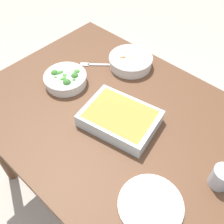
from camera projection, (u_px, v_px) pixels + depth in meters
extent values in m
plane|color=#B2A899|center=(112.00, 187.00, 1.71)|extent=(6.00, 6.00, 0.00)
cube|color=brown|center=(112.00, 115.00, 1.17)|extent=(1.20, 0.90, 0.04)
cylinder|color=brown|center=(93.00, 78.00, 1.88)|extent=(0.06, 0.06, 0.70)
cylinder|color=silver|center=(131.00, 61.00, 1.34)|extent=(0.21, 0.21, 0.05)
torus|color=silver|center=(131.00, 58.00, 1.32)|extent=(0.22, 0.22, 0.01)
cylinder|color=olive|center=(131.00, 61.00, 1.34)|extent=(0.18, 0.18, 0.03)
sphere|color=silver|center=(129.00, 56.00, 1.33)|extent=(0.02, 0.02, 0.02)
sphere|color=#C66633|center=(124.00, 58.00, 1.32)|extent=(0.02, 0.02, 0.02)
sphere|color=#C66633|center=(121.00, 59.00, 1.32)|extent=(0.02, 0.02, 0.02)
sphere|color=#C66633|center=(131.00, 58.00, 1.32)|extent=(0.02, 0.02, 0.02)
sphere|color=olive|center=(136.00, 53.00, 1.35)|extent=(0.01, 0.01, 0.01)
cylinder|color=silver|center=(66.00, 79.00, 1.25)|extent=(0.20, 0.20, 0.05)
torus|color=silver|center=(65.00, 76.00, 1.24)|extent=(0.20, 0.20, 0.01)
cylinder|color=#8CB272|center=(66.00, 79.00, 1.25)|extent=(0.16, 0.16, 0.02)
sphere|color=#569E42|center=(64.00, 79.00, 1.23)|extent=(0.02, 0.02, 0.02)
sphere|color=#478C38|center=(55.00, 73.00, 1.25)|extent=(0.03, 0.03, 0.03)
sphere|color=#478C38|center=(64.00, 76.00, 1.24)|extent=(0.02, 0.02, 0.02)
sphere|color=#3D7A33|center=(75.00, 76.00, 1.24)|extent=(0.04, 0.04, 0.04)
sphere|color=#478C38|center=(62.00, 80.00, 1.22)|extent=(0.02, 0.02, 0.02)
sphere|color=#3D7A33|center=(56.00, 74.00, 1.25)|extent=(0.02, 0.02, 0.02)
sphere|color=#478C38|center=(61.00, 73.00, 1.25)|extent=(0.03, 0.03, 0.03)
sphere|color=#3D7A33|center=(67.00, 83.00, 1.20)|extent=(0.04, 0.04, 0.04)
sphere|color=#3D7A33|center=(74.00, 81.00, 1.22)|extent=(0.02, 0.02, 0.02)
sphere|color=#478C38|center=(56.00, 78.00, 1.23)|extent=(0.02, 0.02, 0.02)
sphere|color=#478C38|center=(58.00, 74.00, 1.25)|extent=(0.03, 0.03, 0.03)
sphere|color=#3D7A33|center=(55.00, 73.00, 1.25)|extent=(0.04, 0.04, 0.04)
sphere|color=#569E42|center=(77.00, 72.00, 1.26)|extent=(0.03, 0.03, 0.03)
sphere|color=#569E42|center=(65.00, 76.00, 1.24)|extent=(0.02, 0.02, 0.02)
cube|color=silver|center=(120.00, 119.00, 1.09)|extent=(0.34, 0.27, 0.06)
cube|color=gold|center=(120.00, 117.00, 1.08)|extent=(0.30, 0.24, 0.04)
cylinder|color=#B2BCC6|center=(221.00, 177.00, 0.90)|extent=(0.07, 0.07, 0.08)
cylinder|color=black|center=(220.00, 179.00, 0.91)|extent=(0.06, 0.06, 0.05)
cylinder|color=white|center=(151.00, 205.00, 0.88)|extent=(0.22, 0.22, 0.01)
cube|color=silver|center=(130.00, 65.00, 1.36)|extent=(0.10, 0.12, 0.01)
ellipsoid|color=silver|center=(114.00, 66.00, 1.35)|extent=(0.05, 0.05, 0.01)
cube|color=silver|center=(101.00, 65.00, 1.36)|extent=(0.11, 0.10, 0.01)
cube|color=silver|center=(85.00, 64.00, 1.36)|extent=(0.05, 0.05, 0.01)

